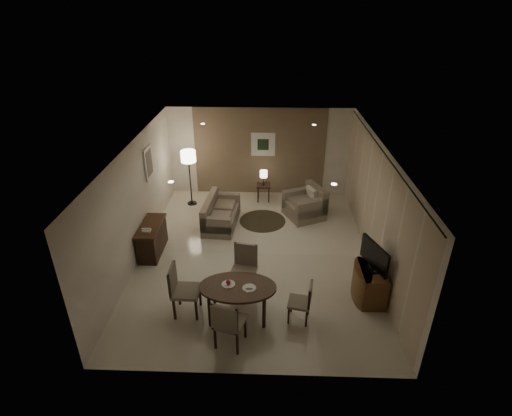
{
  "coord_description": "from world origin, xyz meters",
  "views": [
    {
      "loc": [
        0.29,
        -8.03,
        5.49
      ],
      "look_at": [
        0.0,
        0.2,
        1.15
      ],
      "focal_mm": 28.0,
      "sensor_mm": 36.0,
      "label": 1
    }
  ],
  "objects_px": {
    "dining_table": "(238,301)",
    "chair_near": "(230,321)",
    "chair_far": "(243,272)",
    "chair_right": "(299,302)",
    "console_desk": "(152,239)",
    "tv_cabinet": "(371,284)",
    "side_table": "(263,192)",
    "sofa": "(221,212)",
    "armchair": "(305,203)",
    "floor_lamp": "(190,178)",
    "chair_left": "(186,291)"
  },
  "relations": [
    {
      "from": "sofa",
      "to": "side_table",
      "type": "distance_m",
      "value": 1.88
    },
    {
      "from": "chair_right",
      "to": "side_table",
      "type": "height_order",
      "value": "chair_right"
    },
    {
      "from": "sofa",
      "to": "armchair",
      "type": "height_order",
      "value": "armchair"
    },
    {
      "from": "floor_lamp",
      "to": "side_table",
      "type": "bearing_deg",
      "value": 8.42
    },
    {
      "from": "dining_table",
      "to": "floor_lamp",
      "type": "height_order",
      "value": "floor_lamp"
    },
    {
      "from": "floor_lamp",
      "to": "chair_right",
      "type": "bearing_deg",
      "value": -58.69
    },
    {
      "from": "side_table",
      "to": "sofa",
      "type": "bearing_deg",
      "value": -126.45
    },
    {
      "from": "sofa",
      "to": "side_table",
      "type": "relative_size",
      "value": 3.07
    },
    {
      "from": "side_table",
      "to": "console_desk",
      "type": "bearing_deg",
      "value": -131.93
    },
    {
      "from": "console_desk",
      "to": "sofa",
      "type": "bearing_deg",
      "value": 43.07
    },
    {
      "from": "chair_near",
      "to": "chair_left",
      "type": "xyz_separation_m",
      "value": [
        -0.91,
        0.77,
        0.01
      ]
    },
    {
      "from": "chair_right",
      "to": "armchair",
      "type": "height_order",
      "value": "armchair"
    },
    {
      "from": "console_desk",
      "to": "chair_right",
      "type": "distance_m",
      "value": 4.03
    },
    {
      "from": "armchair",
      "to": "console_desk",
      "type": "bearing_deg",
      "value": -87.9
    },
    {
      "from": "chair_near",
      "to": "side_table",
      "type": "height_order",
      "value": "chair_near"
    },
    {
      "from": "chair_left",
      "to": "side_table",
      "type": "relative_size",
      "value": 2.03
    },
    {
      "from": "dining_table",
      "to": "side_table",
      "type": "distance_m",
      "value": 5.04
    },
    {
      "from": "chair_near",
      "to": "chair_right",
      "type": "height_order",
      "value": "chair_near"
    },
    {
      "from": "chair_far",
      "to": "floor_lamp",
      "type": "height_order",
      "value": "floor_lamp"
    },
    {
      "from": "chair_near",
      "to": "armchair",
      "type": "height_order",
      "value": "chair_near"
    },
    {
      "from": "console_desk",
      "to": "armchair",
      "type": "bearing_deg",
      "value": 26.97
    },
    {
      "from": "tv_cabinet",
      "to": "armchair",
      "type": "bearing_deg",
      "value": 107.86
    },
    {
      "from": "console_desk",
      "to": "chair_left",
      "type": "distance_m",
      "value": 2.41
    },
    {
      "from": "console_desk",
      "to": "side_table",
      "type": "distance_m",
      "value": 3.93
    },
    {
      "from": "chair_far",
      "to": "chair_right",
      "type": "distance_m",
      "value": 1.34
    },
    {
      "from": "tv_cabinet",
      "to": "side_table",
      "type": "height_order",
      "value": "tv_cabinet"
    },
    {
      "from": "chair_right",
      "to": "floor_lamp",
      "type": "relative_size",
      "value": 0.5
    },
    {
      "from": "console_desk",
      "to": "tv_cabinet",
      "type": "xyz_separation_m",
      "value": [
        4.89,
        -1.5,
        -0.03
      ]
    },
    {
      "from": "tv_cabinet",
      "to": "sofa",
      "type": "height_order",
      "value": "sofa"
    },
    {
      "from": "tv_cabinet",
      "to": "chair_left",
      "type": "distance_m",
      "value": 3.71
    },
    {
      "from": "chair_right",
      "to": "chair_near",
      "type": "bearing_deg",
      "value": -51.45
    },
    {
      "from": "chair_right",
      "to": "sofa",
      "type": "height_order",
      "value": "chair_right"
    },
    {
      "from": "dining_table",
      "to": "armchair",
      "type": "xyz_separation_m",
      "value": [
        1.56,
        4.03,
        0.1
      ]
    },
    {
      "from": "console_desk",
      "to": "chair_far",
      "type": "distance_m",
      "value": 2.7
    },
    {
      "from": "chair_near",
      "to": "tv_cabinet",
      "type": "bearing_deg",
      "value": -138.27
    },
    {
      "from": "console_desk",
      "to": "chair_right",
      "type": "height_order",
      "value": "chair_right"
    },
    {
      "from": "tv_cabinet",
      "to": "sofa",
      "type": "relative_size",
      "value": 0.56
    },
    {
      "from": "floor_lamp",
      "to": "console_desk",
      "type": "bearing_deg",
      "value": -100.38
    },
    {
      "from": "chair_near",
      "to": "armchair",
      "type": "xyz_separation_m",
      "value": [
        1.64,
        4.76,
        -0.07
      ]
    },
    {
      "from": "console_desk",
      "to": "floor_lamp",
      "type": "distance_m",
      "value": 2.69
    },
    {
      "from": "chair_far",
      "to": "sofa",
      "type": "distance_m",
      "value": 2.94
    },
    {
      "from": "armchair",
      "to": "floor_lamp",
      "type": "distance_m",
      "value": 3.4
    },
    {
      "from": "console_desk",
      "to": "chair_far",
      "type": "relative_size",
      "value": 1.14
    },
    {
      "from": "chair_right",
      "to": "floor_lamp",
      "type": "xyz_separation_m",
      "value": [
        -2.91,
        4.79,
        0.42
      ]
    },
    {
      "from": "dining_table",
      "to": "chair_far",
      "type": "bearing_deg",
      "value": 85.31
    },
    {
      "from": "tv_cabinet",
      "to": "chair_right",
      "type": "distance_m",
      "value": 1.65
    },
    {
      "from": "chair_far",
      "to": "floor_lamp",
      "type": "bearing_deg",
      "value": 125.33
    },
    {
      "from": "console_desk",
      "to": "chair_left",
      "type": "bearing_deg",
      "value": -59.16
    },
    {
      "from": "chair_near",
      "to": "floor_lamp",
      "type": "xyz_separation_m",
      "value": [
        -1.67,
        5.43,
        0.32
      ]
    },
    {
      "from": "dining_table",
      "to": "chair_near",
      "type": "xyz_separation_m",
      "value": [
        -0.08,
        -0.73,
        0.17
      ]
    }
  ]
}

